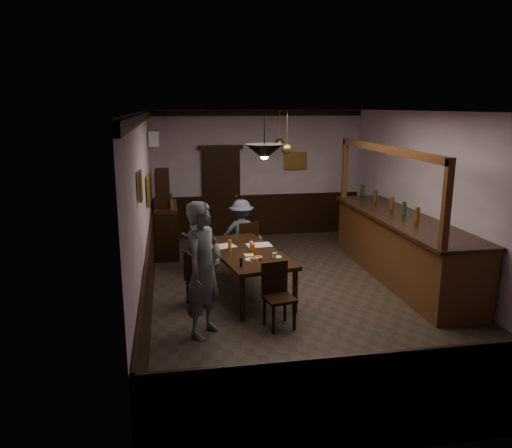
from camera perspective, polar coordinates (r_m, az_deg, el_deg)
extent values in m
cube|color=#2D2621|center=(8.55, 5.09, -7.90)|extent=(5.00, 8.00, 0.01)
cube|color=white|center=(7.97, 5.54, 12.67)|extent=(5.00, 8.00, 0.01)
cube|color=#AA92A6|center=(11.98, 0.25, 5.75)|extent=(5.00, 0.01, 3.00)
cube|color=#AA92A6|center=(4.54, 18.83, -7.87)|extent=(5.00, 0.01, 3.00)
cube|color=#AA92A6|center=(7.85, -12.59, 1.37)|extent=(0.01, 8.00, 3.00)
cube|color=#AA92A6|center=(9.10, 20.68, 2.45)|extent=(0.01, 8.00, 3.00)
cube|color=black|center=(8.27, -1.12, -3.27)|extent=(1.39, 2.35, 0.06)
cube|color=black|center=(7.36, -1.54, -8.53)|extent=(0.07, 0.07, 0.69)
cube|color=black|center=(7.65, 4.47, -7.69)|extent=(0.07, 0.07, 0.69)
cube|color=black|center=(9.20, -5.72, -4.05)|extent=(0.07, 0.07, 0.69)
cube|color=black|center=(9.44, -0.78, -3.54)|extent=(0.07, 0.07, 0.69)
cube|color=black|center=(9.47, -6.42, -3.08)|extent=(0.40, 0.40, 0.05)
cube|color=black|center=(9.24, -6.37, -1.89)|extent=(0.39, 0.04, 0.47)
cube|color=black|center=(9.70, -5.53, -4.01)|extent=(0.04, 0.04, 0.40)
cube|color=black|center=(9.68, -7.40, -4.11)|extent=(0.04, 0.04, 0.40)
cube|color=black|center=(9.40, -5.34, -4.58)|extent=(0.04, 0.04, 0.40)
cube|color=black|center=(9.38, -7.27, -4.68)|extent=(0.04, 0.04, 0.40)
cube|color=black|center=(9.72, -1.27, -2.50)|extent=(0.51, 0.51, 0.05)
cube|color=black|center=(9.49, -0.79, -1.26)|extent=(0.40, 0.16, 0.48)
cube|color=black|center=(9.99, -0.85, -3.40)|extent=(0.04, 0.04, 0.41)
cube|color=black|center=(9.86, -2.54, -3.65)|extent=(0.04, 0.04, 0.41)
cube|color=black|center=(9.71, 0.02, -3.89)|extent=(0.04, 0.04, 0.41)
cube|color=black|center=(9.57, -1.71, -4.16)|extent=(0.04, 0.04, 0.41)
cube|color=black|center=(7.14, 2.69, -8.52)|extent=(0.47, 0.47, 0.05)
cube|color=black|center=(7.20, 2.12, -6.13)|extent=(0.40, 0.12, 0.48)
cube|color=black|center=(7.03, 1.99, -10.86)|extent=(0.04, 0.04, 0.41)
cube|color=black|center=(7.15, 4.41, -10.45)|extent=(0.04, 0.04, 0.41)
cube|color=black|center=(7.30, 0.96, -9.90)|extent=(0.04, 0.04, 0.41)
cube|color=black|center=(7.42, 3.31, -9.52)|extent=(0.04, 0.04, 0.41)
cube|color=black|center=(7.96, -6.44, -6.41)|extent=(0.48, 0.48, 0.05)
cube|color=black|center=(7.82, -7.66, -4.92)|extent=(0.16, 0.37, 0.45)
cube|color=black|center=(7.95, -4.94, -8.02)|extent=(0.04, 0.04, 0.39)
cube|color=black|center=(8.22, -5.82, -7.32)|extent=(0.04, 0.04, 0.39)
cube|color=black|center=(7.84, -7.01, -8.39)|extent=(0.04, 0.04, 0.39)
cube|color=black|center=(8.11, -7.84, -7.66)|extent=(0.04, 0.04, 0.39)
imported|color=#585B65|center=(6.77, -6.00, -5.22)|extent=(0.77, 0.82, 1.87)
imported|color=#485533|center=(9.60, -6.75, -1.51)|extent=(0.64, 0.51, 1.28)
imported|color=slate|center=(9.84, -1.67, -0.96)|extent=(0.88, 0.56, 1.31)
cube|color=silver|center=(8.53, -3.82, -2.55)|extent=(0.49, 0.42, 0.01)
cube|color=silver|center=(8.58, 0.35, -2.41)|extent=(0.44, 0.33, 0.01)
cube|color=#FFD95D|center=(8.03, -0.81, -3.55)|extent=(0.17, 0.17, 0.00)
cylinder|color=white|center=(7.91, 2.41, -3.79)|extent=(0.15, 0.15, 0.01)
imported|color=white|center=(7.86, 2.14, -3.58)|extent=(0.09, 0.09, 0.07)
cylinder|color=white|center=(7.77, -0.48, -4.08)|extent=(0.22, 0.22, 0.01)
torus|color=#C68C47|center=(7.72, -0.24, -3.98)|extent=(0.13, 0.13, 0.04)
torus|color=#C68C47|center=(7.79, 0.26, -3.84)|extent=(0.13, 0.13, 0.04)
cylinder|color=orange|center=(8.21, -0.37, -2.74)|extent=(0.07, 0.07, 0.12)
cylinder|color=#BF721E|center=(8.20, -3.02, -2.50)|extent=(0.06, 0.06, 0.20)
cylinder|color=silver|center=(8.27, -0.55, -2.51)|extent=(0.06, 0.06, 0.15)
cylinder|color=black|center=(7.44, -1.71, -4.39)|extent=(0.04, 0.04, 0.14)
cube|color=black|center=(10.79, -10.16, -0.82)|extent=(0.48, 1.35, 0.97)
cube|color=black|center=(10.68, -10.28, 1.94)|extent=(0.46, 1.30, 0.08)
cube|color=black|center=(10.61, -10.64, 3.98)|extent=(0.29, 0.87, 0.77)
cube|color=#432011|center=(9.45, 16.27, -2.76)|extent=(0.90, 4.21, 1.10)
cube|color=black|center=(9.30, 16.39, 0.62)|extent=(1.00, 4.31, 0.06)
cube|color=#432011|center=(8.96, 14.70, 8.25)|extent=(0.10, 4.11, 0.12)
cube|color=#432011|center=(7.28, 20.94, 1.92)|extent=(0.10, 0.10, 1.30)
cube|color=#432011|center=(10.86, 10.12, 6.11)|extent=(0.10, 0.10, 1.30)
cube|color=black|center=(11.87, -4.00, 3.45)|extent=(0.90, 0.06, 2.10)
cube|color=white|center=(10.60, -11.59, 9.65)|extent=(0.20, 0.85, 0.30)
cube|color=olive|center=(6.16, -13.09, 4.26)|extent=(0.04, 0.28, 0.36)
cube|color=olive|center=(8.60, -12.19, 3.77)|extent=(0.04, 0.62, 0.48)
cube|color=olive|center=(12.10, 4.51, 7.21)|extent=(0.55, 0.04, 0.42)
cylinder|color=black|center=(7.19, 0.97, 10.45)|extent=(0.02, 0.02, 0.55)
cone|color=black|center=(7.21, 0.96, 8.25)|extent=(0.56, 0.56, 0.22)
sphere|color=#FFD88C|center=(7.21, 0.96, 7.85)|extent=(0.12, 0.12, 0.12)
cylinder|color=#BF8C3F|center=(9.49, 3.57, 10.69)|extent=(0.02, 0.02, 0.70)
cone|color=#BF8C3F|center=(9.51, 3.54, 8.59)|extent=(0.20, 0.20, 0.22)
sphere|color=#FFD88C|center=(9.52, 3.53, 8.29)|extent=(0.12, 0.12, 0.12)
cylinder|color=#BF8C3F|center=(11.02, 2.70, 11.07)|extent=(0.02, 0.02, 0.70)
cone|color=#BF8C3F|center=(11.04, 2.68, 9.26)|extent=(0.20, 0.20, 0.22)
sphere|color=#FFD88C|center=(11.05, 2.68, 9.00)|extent=(0.12, 0.12, 0.12)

